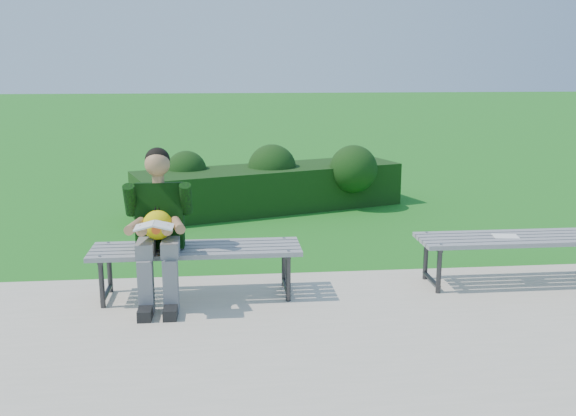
{
  "coord_description": "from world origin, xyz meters",
  "views": [
    {
      "loc": [
        -0.6,
        -5.93,
        2.02
      ],
      "look_at": [
        -0.03,
        -0.3,
        0.74
      ],
      "focal_mm": 40.0,
      "sensor_mm": 36.0,
      "label": 1
    }
  ],
  "objects": [
    {
      "name": "paper_sheet",
      "position": [
        1.96,
        -0.49,
        0.47
      ],
      "size": [
        0.25,
        0.2,
        0.01
      ],
      "color": "white",
      "rests_on": "bench_right"
    },
    {
      "name": "ground",
      "position": [
        0.0,
        0.0,
        0.0
      ],
      "size": [
        80.0,
        80.0,
        0.0
      ],
      "color": "#206F1B",
      "rests_on": "ground"
    },
    {
      "name": "walkway",
      "position": [
        0.0,
        -1.75,
        0.01
      ],
      "size": [
        30.0,
        3.5,
        0.02
      ],
      "color": "beige",
      "rests_on": "ground"
    },
    {
      "name": "bench_right",
      "position": [
        2.06,
        -0.49,
        0.42
      ],
      "size": [
        1.8,
        0.5,
        0.46
      ],
      "color": "gray",
      "rests_on": "walkway"
    },
    {
      "name": "seated_boy",
      "position": [
        -1.15,
        -0.65,
        0.71
      ],
      "size": [
        0.56,
        0.76,
        1.31
      ],
      "color": "slate",
      "rests_on": "walkway"
    },
    {
      "name": "bench_left",
      "position": [
        -0.85,
        -0.55,
        0.42
      ],
      "size": [
        1.8,
        0.5,
        0.46
      ],
      "color": "gray",
      "rests_on": "walkway"
    },
    {
      "name": "hedge",
      "position": [
        0.09,
        2.92,
        0.37
      ],
      "size": [
        3.87,
        2.08,
        0.91
      ],
      "color": "#12380C",
      "rests_on": "ground"
    }
  ]
}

